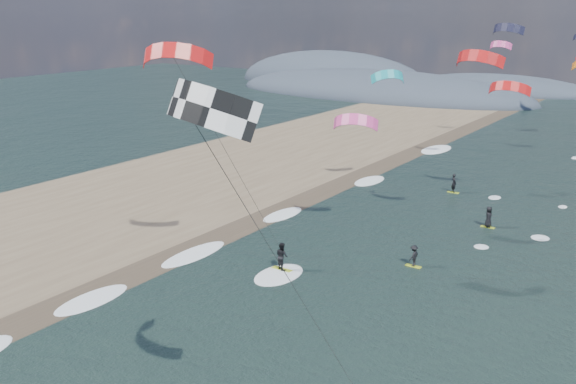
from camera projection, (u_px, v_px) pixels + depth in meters
The scene contains 8 objects.
sand_strip at pixel (24, 239), 48.69m from camera, with size 26.00×240.00×0.00m, color brown.
wet_sand_strip at pixel (133, 275), 42.16m from camera, with size 3.00×240.00×0.00m, color #382D23.
coastal_hills at pixel (373, 89), 137.50m from camera, with size 80.00×41.00×15.00m.
kitesurfer_near_a at pixel (232, 196), 19.39m from camera, with size 7.73×8.88×15.44m.
kitesurfer_near_b at pixel (206, 121), 37.94m from camera, with size 7.34×8.99×15.54m.
far_kitesurfers at pixel (454, 220), 50.39m from camera, with size 7.00×19.83×1.83m.
bg_kite_field at pixel (510, 60), 63.60m from camera, with size 15.22×68.23×7.08m.
shoreline_surf at pixel (196, 256), 45.27m from camera, with size 2.40×79.40×0.11m.
Camera 1 is at (18.50, -16.34, 16.93)m, focal length 40.00 mm.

